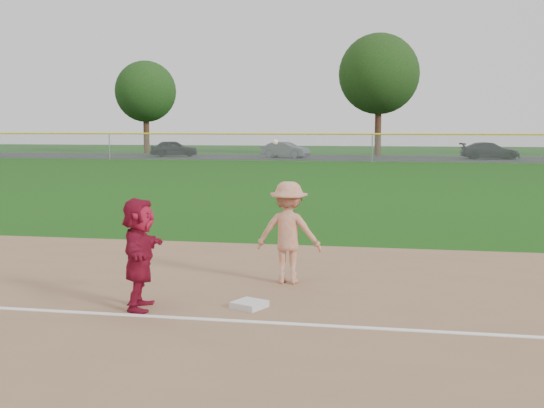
% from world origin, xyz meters
% --- Properties ---
extents(ground, '(160.00, 160.00, 0.00)m').
position_xyz_m(ground, '(0.00, 0.00, 0.00)').
color(ground, '#15460D').
rests_on(ground, ground).
extents(foul_line, '(60.00, 0.10, 0.01)m').
position_xyz_m(foul_line, '(0.00, -0.80, 0.03)').
color(foul_line, white).
rests_on(foul_line, infield_dirt).
extents(parking_asphalt, '(120.00, 10.00, 0.01)m').
position_xyz_m(parking_asphalt, '(0.00, 46.00, 0.01)').
color(parking_asphalt, black).
rests_on(parking_asphalt, ground).
extents(first_base, '(0.54, 0.54, 0.09)m').
position_xyz_m(first_base, '(-0.02, -0.12, 0.07)').
color(first_base, silver).
rests_on(first_base, infield_dirt).
extents(base_runner, '(0.73, 1.50, 1.55)m').
position_xyz_m(base_runner, '(-1.50, -0.44, 0.80)').
color(base_runner, maroon).
rests_on(base_runner, infield_dirt).
extents(car_left, '(4.32, 2.99, 1.37)m').
position_xyz_m(car_left, '(-16.91, 46.09, 0.69)').
color(car_left, black).
rests_on(car_left, parking_asphalt).
extents(car_mid, '(4.13, 2.41, 1.29)m').
position_xyz_m(car_mid, '(-7.19, 45.36, 0.65)').
color(car_mid, '#585B60').
rests_on(car_mid, parking_asphalt).
extents(car_right, '(4.61, 2.14, 1.30)m').
position_xyz_m(car_right, '(8.81, 45.99, 0.66)').
color(car_right, black).
rests_on(car_right, parking_asphalt).
extents(first_base_play, '(1.09, 1.09, 2.33)m').
position_xyz_m(first_base_play, '(0.27, 1.51, 0.84)').
color(first_base_play, '#ACADAF').
rests_on(first_base_play, infield_dirt).
extents(outfield_fence, '(110.00, 0.12, 110.00)m').
position_xyz_m(outfield_fence, '(0.00, 40.00, 1.96)').
color(outfield_fence, '#999EA0').
rests_on(outfield_fence, ground).
extents(tree_1, '(5.80, 5.80, 8.75)m').
position_xyz_m(tree_1, '(-22.00, 53.00, 5.83)').
color(tree_1, '#3D2416').
rests_on(tree_1, ground).
extents(tree_2, '(7.00, 7.00, 10.58)m').
position_xyz_m(tree_2, '(0.00, 51.50, 7.06)').
color(tree_2, '#3C2315').
rests_on(tree_2, ground).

